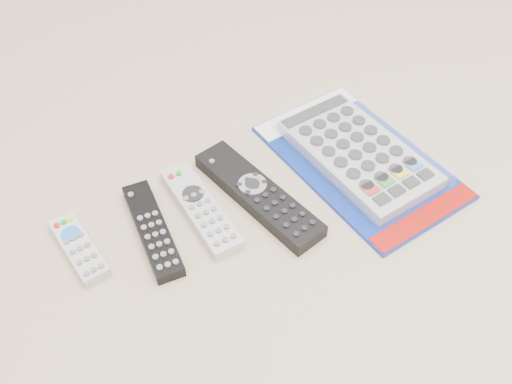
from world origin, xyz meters
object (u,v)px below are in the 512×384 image
remote_silver_dvd (201,208)px  remote_large_black (258,195)px  remote_small_grey (79,248)px  remote_slim_black (153,230)px  jumbo_remote_packaged (358,152)px

remote_silver_dvd → remote_large_black: remote_large_black is taller
remote_large_black → remote_small_grey: bearing=160.6°
remote_small_grey → remote_large_black: bearing=-14.2°
remote_slim_black → remote_silver_dvd: same height
remote_small_grey → remote_silver_dvd: 0.19m
remote_silver_dvd → remote_large_black: 0.09m
remote_small_grey → remote_slim_black: size_ratio=0.69×
remote_slim_black → remote_large_black: remote_large_black is taller
remote_small_grey → jumbo_remote_packaged: size_ratio=0.39×
remote_large_black → jumbo_remote_packaged: (0.19, -0.02, 0.01)m
remote_silver_dvd → remote_small_grey: bearing=173.2°
remote_small_grey → jumbo_remote_packaged: jumbo_remote_packaged is taller
remote_slim_black → jumbo_remote_packaged: size_ratio=0.56×
remote_slim_black → jumbo_remote_packaged: bearing=2.0°
remote_small_grey → remote_slim_black: 0.11m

